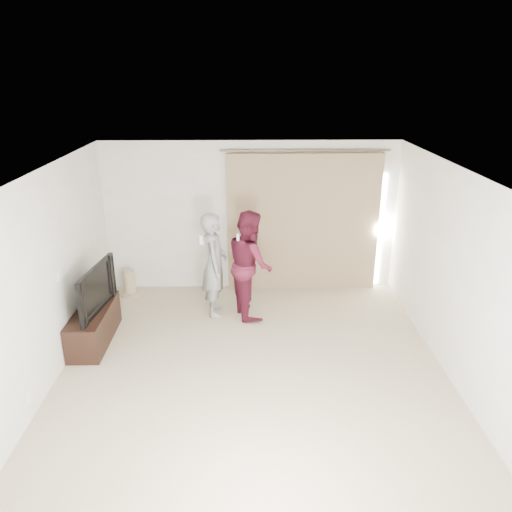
# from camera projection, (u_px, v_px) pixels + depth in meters

# --- Properties ---
(floor) EXTENTS (5.50, 5.50, 0.00)m
(floor) POSITION_uv_depth(u_px,v_px,m) (253.00, 372.00, 6.47)
(floor) COLOR #BFAD8F
(floor) RESTS_ON ground
(wall_back) EXTENTS (5.00, 0.04, 2.60)m
(wall_back) POSITION_uv_depth(u_px,v_px,m) (251.00, 217.00, 8.58)
(wall_back) COLOR silver
(wall_back) RESTS_ON ground
(wall_left) EXTENTS (0.04, 5.50, 2.60)m
(wall_left) POSITION_uv_depth(u_px,v_px,m) (44.00, 282.00, 5.97)
(wall_left) COLOR silver
(wall_left) RESTS_ON ground
(ceiling) EXTENTS (5.00, 5.50, 0.01)m
(ceiling) POSITION_uv_depth(u_px,v_px,m) (252.00, 174.00, 5.55)
(ceiling) COLOR silver
(ceiling) RESTS_ON wall_back
(curtain) EXTENTS (2.80, 0.11, 2.46)m
(curtain) POSITION_uv_depth(u_px,v_px,m) (304.00, 223.00, 8.57)
(curtain) COLOR #997F5E
(curtain) RESTS_ON ground
(tv_console) EXTENTS (0.45, 1.30, 0.50)m
(tv_console) POSITION_uv_depth(u_px,v_px,m) (94.00, 325.00, 7.14)
(tv_console) COLOR black
(tv_console) RESTS_ON ground
(tv) EXTENTS (0.30, 1.16, 0.66)m
(tv) POSITION_uv_depth(u_px,v_px,m) (89.00, 288.00, 6.94)
(tv) COLOR black
(tv) RESTS_ON tv_console
(scratching_post) EXTENTS (0.34, 0.34, 0.46)m
(scratching_post) POSITION_uv_depth(u_px,v_px,m) (130.00, 285.00, 8.61)
(scratching_post) COLOR tan
(scratching_post) RESTS_ON ground
(person_man) EXTENTS (0.41, 0.62, 1.67)m
(person_man) POSITION_uv_depth(u_px,v_px,m) (214.00, 265.00, 7.77)
(person_man) COLOR gray
(person_man) RESTS_ON ground
(person_woman) EXTENTS (0.84, 0.97, 1.70)m
(person_woman) POSITION_uv_depth(u_px,v_px,m) (250.00, 264.00, 7.75)
(person_woman) COLOR #511426
(person_woman) RESTS_ON ground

